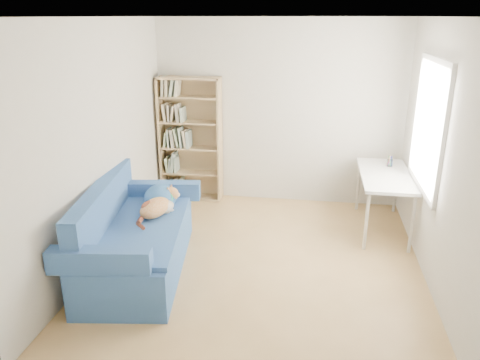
{
  "coord_description": "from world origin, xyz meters",
  "views": [
    {
      "loc": [
        0.52,
        -4.57,
        2.61
      ],
      "look_at": [
        -0.28,
        0.36,
        0.85
      ],
      "focal_mm": 35.0,
      "sensor_mm": 36.0,
      "label": 1
    }
  ],
  "objects_px": {
    "sofa": "(136,237)",
    "pen_cup": "(390,162)",
    "bookshelf": "(191,144)",
    "desk": "(385,179)"
  },
  "relations": [
    {
      "from": "sofa",
      "to": "bookshelf",
      "type": "xyz_separation_m",
      "value": [
        0.06,
        2.13,
        0.47
      ]
    },
    {
      "from": "bookshelf",
      "to": "desk",
      "type": "height_order",
      "value": "bookshelf"
    },
    {
      "from": "bookshelf",
      "to": "sofa",
      "type": "bearing_deg",
      "value": -91.58
    },
    {
      "from": "sofa",
      "to": "pen_cup",
      "type": "xyz_separation_m",
      "value": [
        2.83,
        1.78,
        0.44
      ]
    },
    {
      "from": "sofa",
      "to": "bookshelf",
      "type": "height_order",
      "value": "bookshelf"
    },
    {
      "from": "desk",
      "to": "pen_cup",
      "type": "height_order",
      "value": "pen_cup"
    },
    {
      "from": "sofa",
      "to": "bookshelf",
      "type": "bearing_deg",
      "value": 80.15
    },
    {
      "from": "desk",
      "to": "sofa",
      "type": "bearing_deg",
      "value": -152.15
    },
    {
      "from": "bookshelf",
      "to": "pen_cup",
      "type": "height_order",
      "value": "bookshelf"
    },
    {
      "from": "bookshelf",
      "to": "desk",
      "type": "xyz_separation_m",
      "value": [
        2.68,
        -0.69,
        -0.15
      ]
    }
  ]
}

